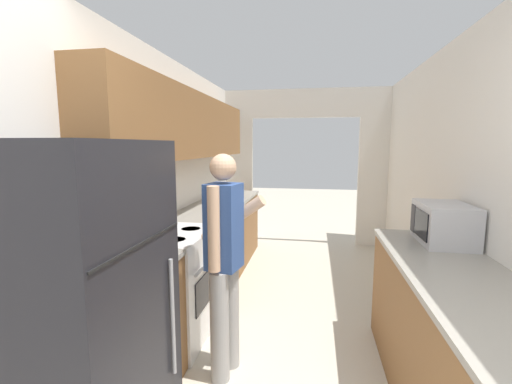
% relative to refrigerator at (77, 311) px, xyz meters
% --- Properties ---
extents(wall_left, '(0.38, 7.29, 2.50)m').
position_rel_refrigerator_xyz_m(wall_left, '(-0.31, 1.55, 0.66)').
color(wall_left, white).
rests_on(wall_left, ground_plane).
extents(wall_right, '(0.06, 7.29, 2.50)m').
position_rel_refrigerator_xyz_m(wall_right, '(2.28, 1.16, 0.43)').
color(wall_right, white).
rests_on(wall_right, ground_plane).
extents(wall_far_with_doorway, '(3.01, 0.06, 2.50)m').
position_rel_refrigerator_xyz_m(wall_far_with_doorway, '(0.94, 4.23, 0.62)').
color(wall_far_with_doorway, white).
rests_on(wall_far_with_doorway, ground_plane).
extents(counter_left, '(0.62, 3.46, 0.90)m').
position_rel_refrigerator_xyz_m(counter_left, '(-0.06, 2.42, -0.37)').
color(counter_left, brown).
rests_on(counter_left, ground_plane).
extents(counter_right, '(0.62, 2.12, 0.90)m').
position_rel_refrigerator_xyz_m(counter_right, '(1.95, 0.56, -0.37)').
color(counter_right, brown).
rests_on(counter_right, ground_plane).
extents(refrigerator, '(0.75, 0.80, 1.64)m').
position_rel_refrigerator_xyz_m(refrigerator, '(0.00, 0.00, 0.00)').
color(refrigerator, black).
rests_on(refrigerator, ground_plane).
extents(range_oven, '(0.66, 0.79, 1.04)m').
position_rel_refrigerator_xyz_m(range_oven, '(-0.05, 1.18, -0.36)').
color(range_oven, white).
rests_on(range_oven, ground_plane).
extents(person, '(0.51, 0.42, 1.56)m').
position_rel_refrigerator_xyz_m(person, '(0.52, 0.80, 0.01)').
color(person, '#9E9E9E').
rests_on(person, ground_plane).
extents(microwave, '(0.34, 0.48, 0.29)m').
position_rel_refrigerator_xyz_m(microwave, '(2.06, 1.25, 0.23)').
color(microwave, '#B7B7BC').
rests_on(microwave, counter_right).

